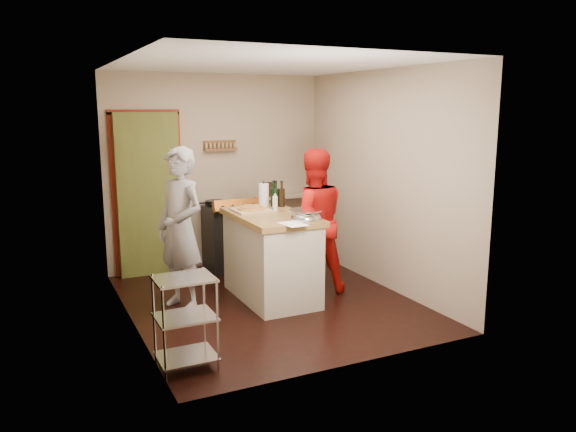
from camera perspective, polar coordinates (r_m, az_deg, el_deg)
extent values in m
plane|color=black|center=(6.41, -1.96, -8.67)|extent=(3.50, 3.50, 0.00)
cube|color=tan|center=(7.72, -7.27, 4.52)|extent=(3.00, 0.04, 2.60)
cube|color=#565B23|center=(7.56, -14.19, 2.23)|extent=(0.80, 0.40, 2.10)
cube|color=maroon|center=(7.42, -17.26, 1.91)|extent=(0.06, 0.06, 2.10)
cube|color=maroon|center=(7.59, -10.98, 2.39)|extent=(0.06, 0.06, 2.10)
cube|color=maroon|center=(7.41, -14.46, 10.20)|extent=(0.90, 0.06, 0.06)
cube|color=brown|center=(7.66, -6.85, 6.74)|extent=(0.46, 0.09, 0.03)
cube|color=brown|center=(7.70, -6.95, 7.20)|extent=(0.46, 0.02, 0.12)
cube|color=olive|center=(7.66, -6.86, 7.15)|extent=(0.42, 0.04, 0.07)
cube|color=tan|center=(8.03, -0.53, 1.98)|extent=(0.80, 0.18, 0.04)
cube|color=black|center=(7.93, -1.84, 2.73)|extent=(0.10, 0.14, 0.22)
cube|color=tan|center=(5.67, -16.06, 1.88)|extent=(0.04, 3.50, 2.60)
cube|color=tan|center=(6.83, 9.58, 3.63)|extent=(0.04, 3.50, 2.60)
cube|color=white|center=(6.06, -2.13, 15.28)|extent=(3.00, 3.50, 0.02)
cube|color=black|center=(7.59, -5.98, -2.46)|extent=(0.60, 0.55, 0.80)
cube|color=black|center=(7.51, -6.05, 0.74)|extent=(0.60, 0.55, 0.06)
cube|color=brown|center=(7.23, -5.31, 1.09)|extent=(0.60, 0.15, 0.17)
cylinder|color=black|center=(7.57, -7.46, 1.37)|extent=(0.26, 0.26, 0.05)
cylinder|color=silver|center=(4.60, -12.46, -11.70)|extent=(0.02, 0.02, 0.80)
cylinder|color=silver|center=(4.71, -7.16, -10.98)|extent=(0.02, 0.02, 0.80)
cylinder|color=silver|center=(4.93, -13.45, -10.19)|extent=(0.02, 0.02, 0.80)
cylinder|color=silver|center=(5.03, -8.48, -9.56)|extent=(0.02, 0.02, 0.80)
cube|color=silver|center=(4.93, -10.26, -13.84)|extent=(0.48, 0.40, 0.02)
cube|color=silver|center=(4.79, -10.40, -10.04)|extent=(0.48, 0.40, 0.02)
cube|color=silver|center=(4.69, -10.54, -6.26)|extent=(0.48, 0.40, 0.02)
cube|color=#BAB29E|center=(6.39, -1.72, -4.42)|extent=(0.71, 1.24, 0.92)
cube|color=olive|center=(6.28, -1.74, -0.09)|extent=(0.77, 1.30, 0.06)
cube|color=tan|center=(6.44, -3.73, 0.58)|extent=(0.40, 0.40, 0.03)
cylinder|color=#DD9045|center=(6.44, -3.73, 0.80)|extent=(0.32, 0.32, 0.02)
ellipsoid|color=silver|center=(5.93, 1.78, 0.12)|extent=(0.35, 0.35, 0.11)
cylinder|color=white|center=(6.69, -2.48, 2.09)|extent=(0.12, 0.12, 0.28)
cylinder|color=silver|center=(6.43, -1.32, 1.24)|extent=(0.06, 0.06, 0.17)
cube|color=white|center=(5.72, 0.50, -0.82)|extent=(0.24, 0.32, 0.00)
cylinder|color=black|center=(6.76, -1.45, 2.31)|extent=(0.08, 0.08, 0.31)
cylinder|color=black|center=(6.72, -0.64, 2.26)|extent=(0.08, 0.08, 0.31)
cylinder|color=black|center=(6.74, -1.24, 2.29)|extent=(0.08, 0.08, 0.31)
imported|color=silver|center=(6.11, -10.86, -1.30)|extent=(0.64, 0.75, 1.75)
imported|color=#B7100C|center=(6.56, 2.52, -0.55)|extent=(0.95, 0.81, 1.69)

